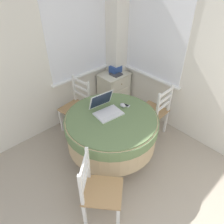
% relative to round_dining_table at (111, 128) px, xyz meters
% --- Properties ---
extents(corner_room_shell, '(4.19, 5.00, 2.55)m').
position_rel_round_dining_table_xyz_m(corner_room_shell, '(0.44, 0.04, 0.71)').
color(corner_room_shell, white).
rests_on(corner_room_shell, ground_plane).
extents(round_dining_table, '(1.22, 1.22, 0.76)m').
position_rel_round_dining_table_xyz_m(round_dining_table, '(0.00, 0.00, 0.00)').
color(round_dining_table, '#4C3D2D').
rests_on(round_dining_table, ground_plane).
extents(laptop, '(0.38, 0.38, 0.25)m').
position_rel_round_dining_table_xyz_m(laptop, '(0.02, 0.13, 0.24)').
color(laptop, silver).
rests_on(laptop, round_dining_table).
extents(computer_mouse, '(0.06, 0.09, 0.05)m').
position_rel_round_dining_table_xyz_m(computer_mouse, '(0.27, 0.06, 0.21)').
color(computer_mouse, silver).
rests_on(computer_mouse, round_dining_table).
extents(cell_phone, '(0.08, 0.12, 0.01)m').
position_rel_round_dining_table_xyz_m(cell_phone, '(0.32, 0.05, 0.19)').
color(cell_phone, '#B2B7BC').
rests_on(cell_phone, round_dining_table).
extents(dining_chair_near_back_window, '(0.46, 0.44, 0.90)m').
position_rel_round_dining_table_xyz_m(dining_chair_near_back_window, '(0.04, 0.87, -0.13)').
color(dining_chair_near_back_window, '#A87F51').
rests_on(dining_chair_near_back_window, ground_plane).
extents(dining_chair_near_right_window, '(0.40, 0.43, 0.90)m').
position_rel_round_dining_table_xyz_m(dining_chair_near_right_window, '(0.86, -0.07, -0.13)').
color(dining_chair_near_right_window, '#A87F51').
rests_on(dining_chair_near_right_window, ground_plane).
extents(dining_chair_camera_near, '(0.55, 0.56, 0.90)m').
position_rel_round_dining_table_xyz_m(dining_chair_camera_near, '(-0.68, -0.53, -0.13)').
color(dining_chair_camera_near, '#A87F51').
rests_on(dining_chair_camera_near, ground_plane).
extents(corner_cabinet, '(0.53, 0.42, 0.67)m').
position_rel_round_dining_table_xyz_m(corner_cabinet, '(0.96, 0.97, -0.23)').
color(corner_cabinet, silver).
rests_on(corner_cabinet, ground_plane).
extents(storage_box, '(0.20, 0.15, 0.13)m').
position_rel_round_dining_table_xyz_m(storage_box, '(1.02, 0.99, 0.17)').
color(storage_box, '#2D4C93').
rests_on(storage_box, corner_cabinet).
extents(book_on_cabinet, '(0.17, 0.19, 0.02)m').
position_rel_round_dining_table_xyz_m(book_on_cabinet, '(0.96, 0.92, 0.12)').
color(book_on_cabinet, '#3F3F44').
rests_on(book_on_cabinet, corner_cabinet).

